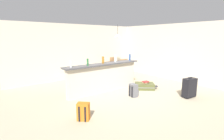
{
  "coord_description": "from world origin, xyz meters",
  "views": [
    {
      "loc": [
        -3.9,
        -4.21,
        1.91
      ],
      "look_at": [
        -0.21,
        0.35,
        0.78
      ],
      "focal_mm": 27.34,
      "sensor_mm": 36.0,
      "label": 1
    }
  ],
  "objects_px": {
    "bottle_clear": "(115,58)",
    "dining_chair_far_side": "(112,65)",
    "dining_chair_near_partition": "(125,68)",
    "backpack_grey": "(133,91)",
    "bottle_green": "(88,62)",
    "book_stack": "(146,82)",
    "pendant_lamp": "(118,36)",
    "dining_table": "(119,64)",
    "backpack_orange": "(83,112)",
    "bottle_blue": "(130,57)",
    "suitcase_upright_black": "(189,87)",
    "bottle_white": "(71,64)",
    "suitcase_flat_olive": "(145,86)",
    "bottle_amber": "(103,60)"
  },
  "relations": [
    {
      "from": "bottle_blue",
      "to": "bottle_white",
      "type": "bearing_deg",
      "value": -179.2
    },
    {
      "from": "bottle_amber",
      "to": "pendant_lamp",
      "type": "height_order",
      "value": "pendant_lamp"
    },
    {
      "from": "book_stack",
      "to": "backpack_orange",
      "type": "bearing_deg",
      "value": -166.98
    },
    {
      "from": "bottle_white",
      "to": "book_stack",
      "type": "height_order",
      "value": "bottle_white"
    },
    {
      "from": "bottle_clear",
      "to": "suitcase_upright_black",
      "type": "relative_size",
      "value": 0.37
    },
    {
      "from": "bottle_green",
      "to": "book_stack",
      "type": "relative_size",
      "value": 0.85
    },
    {
      "from": "bottle_amber",
      "to": "dining_chair_near_partition",
      "type": "xyz_separation_m",
      "value": [
        1.87,
        0.85,
        -0.62
      ]
    },
    {
      "from": "book_stack",
      "to": "suitcase_upright_black",
      "type": "bearing_deg",
      "value": -76.45
    },
    {
      "from": "bottle_blue",
      "to": "dining_chair_far_side",
      "type": "bearing_deg",
      "value": 71.05
    },
    {
      "from": "bottle_clear",
      "to": "backpack_grey",
      "type": "xyz_separation_m",
      "value": [
        -0.14,
        -1.09,
        -0.94
      ]
    },
    {
      "from": "bottle_white",
      "to": "bottle_clear",
      "type": "height_order",
      "value": "bottle_clear"
    },
    {
      "from": "bottle_amber",
      "to": "dining_chair_near_partition",
      "type": "distance_m",
      "value": 2.15
    },
    {
      "from": "bottle_blue",
      "to": "dining_table",
      "type": "xyz_separation_m",
      "value": [
        0.64,
        1.4,
        -0.49
      ]
    },
    {
      "from": "dining_chair_near_partition",
      "to": "pendant_lamp",
      "type": "bearing_deg",
      "value": 84.69
    },
    {
      "from": "dining_table",
      "to": "bottle_blue",
      "type": "bearing_deg",
      "value": -114.54
    },
    {
      "from": "bottle_clear",
      "to": "dining_chair_far_side",
      "type": "xyz_separation_m",
      "value": [
        1.38,
        1.91,
        -0.63
      ]
    },
    {
      "from": "bottle_clear",
      "to": "dining_chair_far_side",
      "type": "height_order",
      "value": "bottle_clear"
    },
    {
      "from": "bottle_white",
      "to": "pendant_lamp",
      "type": "bearing_deg",
      "value": 25.63
    },
    {
      "from": "book_stack",
      "to": "bottle_clear",
      "type": "bearing_deg",
      "value": 136.92
    },
    {
      "from": "dining_chair_near_partition",
      "to": "bottle_white",
      "type": "bearing_deg",
      "value": -163.9
    },
    {
      "from": "bottle_white",
      "to": "dining_chair_far_side",
      "type": "height_order",
      "value": "bottle_white"
    },
    {
      "from": "bottle_green",
      "to": "bottle_clear",
      "type": "bearing_deg",
      "value": 5.23
    },
    {
      "from": "bottle_white",
      "to": "pendant_lamp",
      "type": "relative_size",
      "value": 0.33
    },
    {
      "from": "bottle_blue",
      "to": "suitcase_upright_black",
      "type": "bearing_deg",
      "value": -77.63
    },
    {
      "from": "bottle_blue",
      "to": "dining_table",
      "type": "height_order",
      "value": "bottle_blue"
    },
    {
      "from": "bottle_clear",
      "to": "pendant_lamp",
      "type": "xyz_separation_m",
      "value": [
        1.34,
        1.43,
        0.84
      ]
    },
    {
      "from": "bottle_clear",
      "to": "pendant_lamp",
      "type": "bearing_deg",
      "value": 46.99
    },
    {
      "from": "dining_table",
      "to": "book_stack",
      "type": "xyz_separation_m",
      "value": [
        -0.51,
        -2.14,
        -0.39
      ]
    },
    {
      "from": "bottle_amber",
      "to": "dining_chair_far_side",
      "type": "relative_size",
      "value": 0.26
    },
    {
      "from": "backpack_orange",
      "to": "suitcase_flat_olive",
      "type": "bearing_deg",
      "value": 13.33
    },
    {
      "from": "dining_chair_near_partition",
      "to": "pendant_lamp",
      "type": "relative_size",
      "value": 1.47
    },
    {
      "from": "bottle_amber",
      "to": "book_stack",
      "type": "bearing_deg",
      "value": -27.37
    },
    {
      "from": "suitcase_flat_olive",
      "to": "book_stack",
      "type": "xyz_separation_m",
      "value": [
        0.04,
        -0.01,
        0.15
      ]
    },
    {
      "from": "bottle_blue",
      "to": "backpack_grey",
      "type": "xyz_separation_m",
      "value": [
        -0.84,
        -1.05,
        -0.94
      ]
    },
    {
      "from": "pendant_lamp",
      "to": "bottle_green",
      "type": "bearing_deg",
      "value": -149.14
    },
    {
      "from": "bottle_blue",
      "to": "book_stack",
      "type": "relative_size",
      "value": 0.93
    },
    {
      "from": "dining_table",
      "to": "book_stack",
      "type": "height_order",
      "value": "dining_table"
    },
    {
      "from": "bottle_white",
      "to": "suitcase_flat_olive",
      "type": "distance_m",
      "value": 2.89
    },
    {
      "from": "bottle_blue",
      "to": "suitcase_upright_black",
      "type": "relative_size",
      "value": 0.37
    },
    {
      "from": "dining_chair_near_partition",
      "to": "backpack_grey",
      "type": "xyz_separation_m",
      "value": [
        -1.42,
        -1.9,
        -0.31
      ]
    },
    {
      "from": "dining_chair_far_side",
      "to": "backpack_grey",
      "type": "xyz_separation_m",
      "value": [
        -1.51,
        -3.0,
        -0.31
      ]
    },
    {
      "from": "bottle_amber",
      "to": "suitcase_flat_olive",
      "type": "relative_size",
      "value": 0.29
    },
    {
      "from": "suitcase_upright_black",
      "to": "dining_table",
      "type": "bearing_deg",
      "value": 87.59
    },
    {
      "from": "suitcase_flat_olive",
      "to": "book_stack",
      "type": "relative_size",
      "value": 3.21
    },
    {
      "from": "bottle_clear",
      "to": "bottle_amber",
      "type": "bearing_deg",
      "value": -175.99
    },
    {
      "from": "dining_chair_far_side",
      "to": "backpack_orange",
      "type": "bearing_deg",
      "value": -136.64
    },
    {
      "from": "dining_chair_near_partition",
      "to": "backpack_grey",
      "type": "relative_size",
      "value": 2.21
    },
    {
      "from": "bottle_blue",
      "to": "backpack_orange",
      "type": "relative_size",
      "value": 0.58
    },
    {
      "from": "dining_table",
      "to": "dining_chair_far_side",
      "type": "bearing_deg",
      "value": 86.9
    },
    {
      "from": "bottle_blue",
      "to": "dining_table",
      "type": "bearing_deg",
      "value": 65.46
    }
  ]
}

